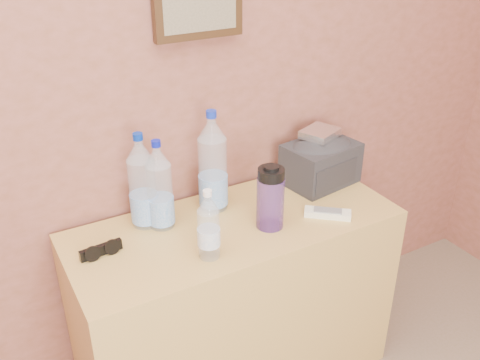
# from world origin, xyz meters

# --- Properties ---
(dresser) EXTENTS (1.13, 0.47, 0.70)m
(dresser) POSITION_xyz_m (0.53, 1.75, 0.35)
(dresser) COLOR tan
(dresser) RESTS_ON ground
(pet_large_a) EXTENTS (0.08, 0.08, 0.31)m
(pet_large_a) POSITION_xyz_m (0.31, 1.85, 0.84)
(pet_large_a) COLOR #CBE0FA
(pet_large_a) RESTS_ON dresser
(pet_large_b) EXTENTS (0.09, 0.09, 0.33)m
(pet_large_b) POSITION_xyz_m (0.27, 1.89, 0.85)
(pet_large_b) COLOR silver
(pet_large_b) RESTS_ON dresser
(pet_large_c) EXTENTS (0.10, 0.10, 0.36)m
(pet_large_c) POSITION_xyz_m (0.51, 1.88, 0.86)
(pet_large_c) COLOR white
(pet_large_c) RESTS_ON dresser
(pet_small) EXTENTS (0.07, 0.07, 0.23)m
(pet_small) POSITION_xyz_m (0.37, 1.62, 0.80)
(pet_small) COLOR silver
(pet_small) RESTS_ON dresser
(nalgene_bottle) EXTENTS (0.09, 0.09, 0.22)m
(nalgene_bottle) POSITION_xyz_m (0.62, 1.67, 0.81)
(nalgene_bottle) COLOR #4D2982
(nalgene_bottle) RESTS_ON dresser
(sunglasses) EXTENTS (0.14, 0.06, 0.03)m
(sunglasses) POSITION_xyz_m (0.08, 1.79, 0.72)
(sunglasses) COLOR black
(sunglasses) RESTS_ON dresser
(ac_remote) EXTENTS (0.15, 0.14, 0.02)m
(ac_remote) POSITION_xyz_m (0.83, 1.63, 0.71)
(ac_remote) COLOR silver
(ac_remote) RESTS_ON dresser
(toiletry_bag) EXTENTS (0.29, 0.23, 0.18)m
(toiletry_bag) POSITION_xyz_m (0.95, 1.84, 0.79)
(toiletry_bag) COLOR black
(toiletry_bag) RESTS_ON dresser
(foil_packet) EXTENTS (0.16, 0.15, 0.03)m
(foil_packet) POSITION_xyz_m (0.96, 1.87, 0.90)
(foil_packet) COLOR silver
(foil_packet) RESTS_ON toiletry_bag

